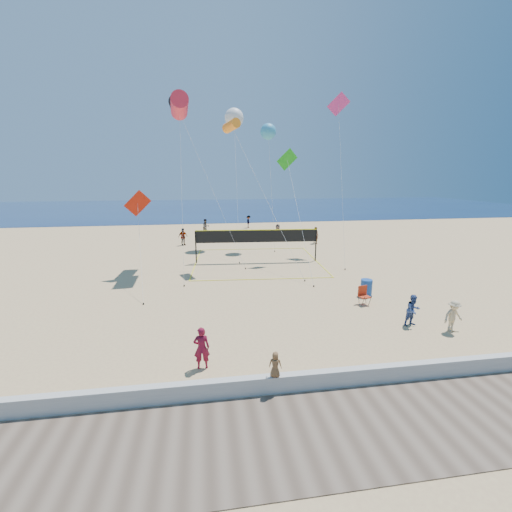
{
  "coord_description": "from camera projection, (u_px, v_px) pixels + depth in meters",
  "views": [
    {
      "loc": [
        -3.42,
        -12.57,
        6.86
      ],
      "look_at": [
        -1.17,
        2.0,
        3.36
      ],
      "focal_mm": 24.0,
      "sensor_mm": 36.0,
      "label": 1
    }
  ],
  "objects": [
    {
      "name": "boardwalk",
      "position": [
        337.0,
        431.0,
        9.37
      ],
      "size": [
        32.0,
        3.6,
        0.03
      ],
      "primitive_type": "cube",
      "color": "brown",
      "rests_on": "ground"
    },
    {
      "name": "woman",
      "position": [
        202.0,
        348.0,
        12.3
      ],
      "size": [
        0.59,
        0.39,
        1.6
      ],
      "primitive_type": "imported",
      "rotation": [
        0.0,
        0.0,
        3.15
      ],
      "color": "maroon",
      "rests_on": "ground"
    },
    {
      "name": "kite_1",
      "position": [
        177.0,
        107.0,
        25.02
      ],
      "size": [
        5.16,
        4.2,
        12.37
      ],
      "rotation": [
        0.0,
        0.0,
        -0.02
      ],
      "color": "black",
      "rests_on": "ground"
    },
    {
      "name": "bystander_b",
      "position": [
        453.0,
        316.0,
        15.24
      ],
      "size": [
        1.01,
        0.67,
        1.46
      ],
      "primitive_type": "imported",
      "rotation": [
        0.0,
        0.0,
        0.14
      ],
      "color": "tan",
      "rests_on": "ground"
    },
    {
      "name": "kite_4",
      "position": [
        288.0,
        165.0,
        26.21
      ],
      "size": [
        1.72,
        7.27,
        8.89
      ],
      "rotation": [
        0.0,
        0.0,
        0.31
      ],
      "color": "green",
      "rests_on": "ground"
    },
    {
      "name": "seawall",
      "position": [
        314.0,
        380.0,
        11.23
      ],
      "size": [
        32.0,
        0.3,
        0.6
      ],
      "primitive_type": "cube",
      "color": "silver",
      "rests_on": "ground"
    },
    {
      "name": "far_person_0",
      "position": [
        183.0,
        237.0,
        34.08
      ],
      "size": [
        1.07,
        0.91,
        1.72
      ],
      "primitive_type": "imported",
      "rotation": [
        0.0,
        0.0,
        0.59
      ],
      "color": "gray",
      "rests_on": "ground"
    },
    {
      "name": "toddler",
      "position": [
        275.0,
        365.0,
        10.8
      ],
      "size": [
        0.48,
        0.39,
        0.85
      ],
      "primitive_type": "imported",
      "rotation": [
        0.0,
        0.0,
        2.82
      ],
      "color": "brown",
      "rests_on": "seawall"
    },
    {
      "name": "kite_3",
      "position": [
        138.0,
        207.0,
        22.88
      ],
      "size": [
        1.92,
        6.21,
        5.9
      ],
      "rotation": [
        0.0,
        0.0,
        0.22
      ],
      "color": "red",
      "rests_on": "ground"
    },
    {
      "name": "far_person_3",
      "position": [
        206.0,
        227.0,
        40.15
      ],
      "size": [
        1.11,
        1.01,
        1.85
      ],
      "primitive_type": "imported",
      "rotation": [
        0.0,
        0.0,
        0.43
      ],
      "color": "gray",
      "rests_on": "ground"
    },
    {
      "name": "far_person_4",
      "position": [
        249.0,
        222.0,
        45.48
      ],
      "size": [
        0.82,
        1.16,
        1.64
      ],
      "primitive_type": "imported",
      "rotation": [
        0.0,
        0.0,
        1.35
      ],
      "color": "gray",
      "rests_on": "ground"
    },
    {
      "name": "kite_6",
      "position": [
        234.0,
        118.0,
        31.95
      ],
      "size": [
        2.07,
        8.74,
        12.95
      ],
      "rotation": [
        0.0,
        0.0,
        -0.2
      ],
      "color": "silver",
      "rests_on": "ground"
    },
    {
      "name": "far_person_1",
      "position": [
        278.0,
        232.0,
        36.89
      ],
      "size": [
        1.66,
        0.87,
        1.71
      ],
      "primitive_type": "imported",
      "rotation": [
        0.0,
        0.0,
        -0.24
      ],
      "color": "gray",
      "rests_on": "ground"
    },
    {
      "name": "volleyball_net",
      "position": [
        257.0,
        240.0,
        27.32
      ],
      "size": [
        10.55,
        10.42,
        2.64
      ],
      "rotation": [
        0.0,
        0.0,
        -0.07
      ],
      "color": "black",
      "rests_on": "ground"
    },
    {
      "name": "ocean",
      "position": [
        219.0,
        208.0,
        73.79
      ],
      "size": [
        140.0,
        50.0,
        0.03
      ],
      "primitive_type": "cube",
      "color": "#10214E",
      "rests_on": "ground"
    },
    {
      "name": "kite_0",
      "position": [
        179.0,
        106.0,
        23.25
      ],
      "size": [
        1.39,
        5.93,
        12.22
      ],
      "rotation": [
        0.0,
        0.0,
        0.08
      ],
      "color": "red",
      "rests_on": "ground"
    },
    {
      "name": "trash_barrel",
      "position": [
        366.0,
        288.0,
        19.82
      ],
      "size": [
        0.83,
        0.83,
        0.98
      ],
      "primitive_type": "cylinder",
      "rotation": [
        0.0,
        0.0,
        0.33
      ],
      "color": "navy",
      "rests_on": "ground"
    },
    {
      "name": "kite_5",
      "position": [
        339.0,
        111.0,
        29.11
      ],
      "size": [
        2.51,
        7.28,
        13.76
      ],
      "rotation": [
        0.0,
        0.0,
        -0.16
      ],
      "color": "#DC3481",
      "rests_on": "ground"
    },
    {
      "name": "bystander_a",
      "position": [
        413.0,
        310.0,
        15.85
      ],
      "size": [
        0.82,
        0.69,
        1.5
      ],
      "primitive_type": "imported",
      "rotation": [
        0.0,
        0.0,
        0.17
      ],
      "color": "#32467F",
      "rests_on": "ground"
    },
    {
      "name": "far_person_2",
      "position": [
        316.0,
        235.0,
        34.96
      ],
      "size": [
        0.71,
        0.75,
        1.72
      ],
      "primitive_type": "imported",
      "rotation": [
        0.0,
        0.0,
        2.26
      ],
      "color": "gray",
      "rests_on": "ground"
    },
    {
      "name": "camp_chair",
      "position": [
        364.0,
        294.0,
        18.54
      ],
      "size": [
        0.62,
        0.74,
        1.12
      ],
      "rotation": [
        0.0,
        0.0,
        0.17
      ],
      "color": "#AB2D13",
      "rests_on": "ground"
    },
    {
      "name": "ground",
      "position": [
        291.0,
        345.0,
        14.18
      ],
      "size": [
        120.0,
        120.0,
        0.0
      ],
      "primitive_type": "plane",
      "color": "tan",
      "rests_on": "ground"
    },
    {
      "name": "kite_2",
      "position": [
        232.0,
        126.0,
        24.31
      ],
      "size": [
        4.98,
        5.79,
        10.73
      ],
      "rotation": [
        0.0,
        0.0,
        0.39
      ],
      "color": "orange",
      "rests_on": "ground"
    },
    {
      "name": "kite_7",
      "position": [
        268.0,
        132.0,
        30.96
      ],
      "size": [
        1.7,
        3.1,
        11.42
      ],
      "rotation": [
        0.0,
        0.0,
        -0.21
      ],
      "color": "#3291C0",
      "rests_on": "ground"
    }
  ]
}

